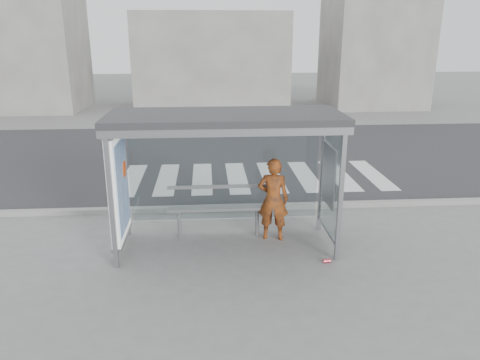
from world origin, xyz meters
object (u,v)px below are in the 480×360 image
at_px(person, 273,199).
at_px(soda_can, 327,261).
at_px(bench, 218,208).
at_px(bus_shelter, 205,147).

relative_size(person, soda_can, 12.66).
bearing_deg(soda_can, bench, 145.78).
bearing_deg(bench, bus_shelter, -117.49).
xyz_separation_m(bus_shelter, soda_can, (2.16, -0.88, -1.95)).
bearing_deg(person, bench, 1.44).
distance_m(bench, soda_can, 2.41).
height_order(bench, soda_can, bench).
height_order(bus_shelter, person, bus_shelter).
bearing_deg(bench, person, -9.65).
distance_m(bus_shelter, soda_can, 3.04).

